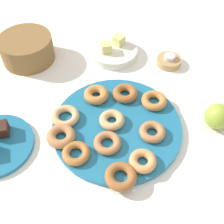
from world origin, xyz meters
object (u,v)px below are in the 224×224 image
donut_2 (143,161)px  donut_6 (154,101)px  donut_1 (76,153)px  fruit_bowl (114,52)px  donut_3 (97,94)px  donut_9 (112,120)px  donut_7 (107,143)px  donut_plate (117,126)px  candle_holder (169,61)px  melon_chunk_right (119,40)px  apple (218,116)px  basket (27,49)px  donut_10 (61,136)px  donut_5 (125,93)px  brownie_far (0,130)px  tealight (170,57)px  melon_chunk_left (106,48)px  donut_0 (152,132)px  donut_4 (65,116)px  donut_8 (121,176)px

donut_2 → donut_6: same height
donut_1 → fruit_bowl: (0.33, 0.34, -0.01)m
donut_3 → fruit_bowl: 0.25m
donut_9 → fruit_bowl: (0.18, 0.29, -0.01)m
donut_6 → donut_7: donut_6 is taller
donut_plate → donut_7: bearing=-142.2°
candle_holder → melon_chunk_right: size_ratio=2.51×
donut_3 → fruit_bowl: (0.17, 0.18, -0.01)m
donut_3 → donut_6: donut_3 is taller
donut_7 → apple: 0.35m
basket → fruit_bowl: size_ratio=1.06×
donut_plate → donut_10: (-0.17, 0.04, 0.02)m
donut_5 → basket: (-0.20, 0.37, 0.02)m
brownie_far → tealight: 0.64m
donut_7 → melon_chunk_left: melon_chunk_left is taller
donut_2 → donut_0: bearing=39.4°
tealight → candle_holder: bearing=0.0°
melon_chunk_left → donut_9: bearing=-117.1°
donut_plate → donut_7: donut_7 is taller
brownie_far → donut_9: bearing=-24.1°
fruit_bowl → donut_2: bearing=-111.7°
basket → melon_chunk_right: bearing=-22.7°
donut_1 → donut_6: (0.30, 0.05, 0.00)m
candle_holder → tealight: bearing=0.0°
tealight → melon_chunk_left: 0.24m
brownie_far → fruit_bowl: size_ratio=0.25×
donut_0 → donut_10: bearing=152.6°
donut_0 → brownie_far: 0.45m
donut_1 → donut_6: size_ratio=0.95×
donut_0 → donut_7: same height
donut_2 → donut_9: size_ratio=0.97×
donut_1 → donut_6: bearing=8.8°
candle_holder → melon_chunk_left: (-0.18, 0.15, 0.04)m
donut_0 → basket: bearing=109.2°
brownie_far → melon_chunk_right: melon_chunk_right is taller
donut_4 → donut_8: bearing=-81.3°
brownie_far → donut_6: bearing=-16.6°
donut_2 → tealight: size_ratio=1.87×
donut_1 → melon_chunk_left: size_ratio=2.19×
donut_7 → apple: size_ratio=1.01×
donut_plate → fruit_bowl: 0.35m
donut_4 → donut_6: (0.27, -0.09, 0.00)m
donut_6 → apple: 0.20m
donut_plate → donut_1: donut_1 is taller
donut_6 → donut_7: (-0.21, -0.06, -0.00)m
donut_1 → fruit_bowl: size_ratio=0.43×
donut_5 → donut_7: (-0.15, -0.14, -0.00)m
brownie_far → tealight: brownie_far is taller
donut_6 → donut_4: bearing=162.1°
donut_3 → brownie_far: size_ratio=1.77×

